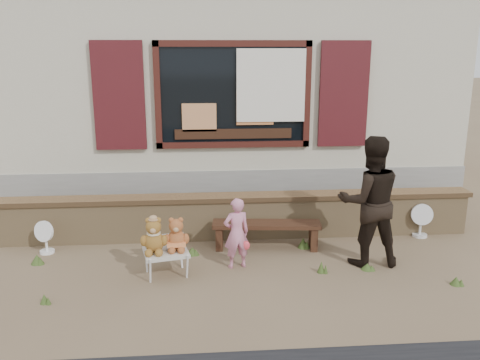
{
  "coord_description": "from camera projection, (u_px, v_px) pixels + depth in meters",
  "views": [
    {
      "loc": [
        -0.55,
        -6.22,
        2.8
      ],
      "look_at": [
        0.0,
        0.6,
        1.0
      ],
      "focal_mm": 38.0,
      "sensor_mm": 36.0,
      "label": 1
    }
  ],
  "objects": [
    {
      "name": "child",
      "position": [
        237.0,
        233.0,
        6.55
      ],
      "size": [
        0.39,
        0.3,
        0.94
      ],
      "primitive_type": "imported",
      "rotation": [
        0.0,
        0.0,
        3.38
      ],
      "color": "pink",
      "rests_on": "ground"
    },
    {
      "name": "ground",
      "position": [
        244.0,
        264.0,
        6.75
      ],
      "size": [
        80.0,
        80.0,
        0.0
      ],
      "primitive_type": "plane",
      "color": "brown",
      "rests_on": "ground"
    },
    {
      "name": "brick_wall",
      "position": [
        238.0,
        216.0,
        7.63
      ],
      "size": [
        7.1,
        0.36,
        0.67
      ],
      "color": "tan",
      "rests_on": "ground"
    },
    {
      "name": "fan_right",
      "position": [
        421.0,
        220.0,
        7.67
      ],
      "size": [
        0.34,
        0.22,
        0.52
      ],
      "rotation": [
        0.0,
        0.0,
        -0.19
      ],
      "color": "silver",
      "rests_on": "ground"
    },
    {
      "name": "adult",
      "position": [
        370.0,
        201.0,
        6.58
      ],
      "size": [
        0.84,
        0.66,
        1.72
      ],
      "primitive_type": "imported",
      "rotation": [
        0.0,
        0.0,
        3.13
      ],
      "color": "black",
      "rests_on": "ground"
    },
    {
      "name": "fan_left",
      "position": [
        46.0,
        237.0,
        7.06
      ],
      "size": [
        0.31,
        0.21,
        0.48
      ],
      "rotation": [
        0.0,
        0.0,
        -0.42
      ],
      "color": "white",
      "rests_on": "ground"
    },
    {
      "name": "folding_chair",
      "position": [
        166.0,
        253.0,
        6.36
      ],
      "size": [
        0.62,
        0.58,
        0.33
      ],
      "rotation": [
        0.0,
        0.0,
        0.21
      ],
      "color": "beige",
      "rests_on": "ground"
    },
    {
      "name": "shopfront",
      "position": [
        225.0,
        86.0,
        10.57
      ],
      "size": [
        8.04,
        5.13,
        4.0
      ],
      "color": "#A69F86",
      "rests_on": "ground"
    },
    {
      "name": "bench",
      "position": [
        266.0,
        229.0,
        7.21
      ],
      "size": [
        1.55,
        0.47,
        0.39
      ],
      "rotation": [
        0.0,
        0.0,
        -0.09
      ],
      "color": "#311C11",
      "rests_on": "ground"
    },
    {
      "name": "teddy_bear_right",
      "position": [
        176.0,
        233.0,
        6.33
      ],
      "size": [
        0.37,
        0.33,
        0.43
      ],
      "primitive_type": null,
      "rotation": [
        0.0,
        0.0,
        0.21
      ],
      "color": "brown",
      "rests_on": "folding_chair"
    },
    {
      "name": "teddy_bear_left",
      "position": [
        154.0,
        235.0,
        6.25
      ],
      "size": [
        0.39,
        0.35,
        0.46
      ],
      "primitive_type": null,
      "rotation": [
        0.0,
        0.0,
        0.21
      ],
      "color": "brown",
      "rests_on": "folding_chair"
    },
    {
      "name": "grass_tufts",
      "position": [
        237.0,
        260.0,
        6.72
      ],
      "size": [
        5.41,
        1.5,
        0.15
      ],
      "color": "#3A5020",
      "rests_on": "ground"
    }
  ]
}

